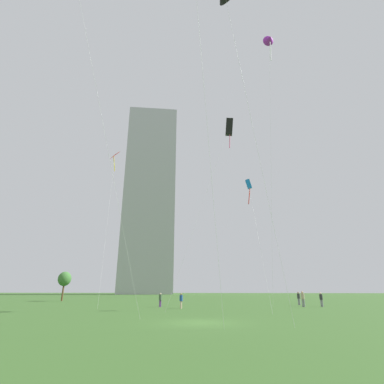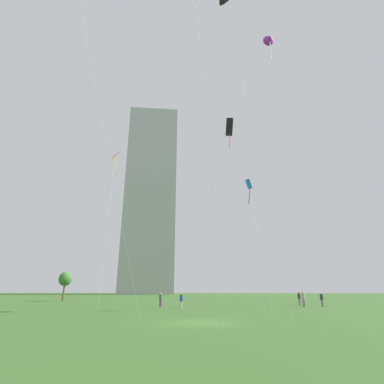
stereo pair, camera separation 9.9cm
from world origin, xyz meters
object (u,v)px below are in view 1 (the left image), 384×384
Objects in this scene: person_standing_2 at (181,300)px; kite_flying_3 at (269,39)px; kite_flying_0 at (249,185)px; person_standing_0 at (303,298)px; distant_highrise_0 at (150,196)px; kite_flying_5 at (115,156)px; kite_flying_6 at (229,127)px; person_standing_3 at (160,299)px; person_standing_4 at (321,298)px; park_tree_0 at (65,279)px; person_standing_1 at (299,297)px.

person_standing_2 is 0.05× the size of kite_flying_3.
kite_flying_3 reaches higher than kite_flying_0.
distant_highrise_0 is at bearing -36.13° from person_standing_0.
kite_flying_0 is 22.58m from kite_flying_5.
distant_highrise_0 is (-40.55, 83.46, 41.10)m from person_standing_0.
kite_flying_5 is 19.39m from kite_flying_6.
person_standing_3 is 0.07× the size of kite_flying_6.
person_standing_2 is 0.11× the size of kite_flying_0.
person_standing_4 is 0.05× the size of kite_flying_3.
kite_flying_6 is at bearing 63.65° from person_standing_0.
kite_flying_0 is 2.92× the size of park_tree_0.
person_standing_3 is at bearing -36.60° from park_tree_0.
person_standing_0 is 15.12m from person_standing_2.
kite_flying_5 is at bearing -100.69° from person_standing_2.
person_standing_0 is at bearing -52.83° from person_standing_3.
kite_flying_3 is at bearing -21.27° from kite_flying_5.
person_standing_3 is at bearing 155.53° from kite_flying_6.
distant_highrise_0 is at bearing 112.70° from kite_flying_3.
kite_flying_5 is at bearing 160.92° from kite_flying_0.
person_standing_4 is (2.31, 0.47, -0.08)m from person_standing_0.
kite_flying_6 is (17.87, -7.53, -0.34)m from kite_flying_5.
person_standing_0 reaches higher than person_standing_1.
kite_flying_0 reaches higher than park_tree_0.
person_standing_1 is 0.33× the size of park_tree_0.
person_standing_0 is at bearing -19.70° from park_tree_0.
person_standing_4 is 0.11× the size of kite_flying_0.
person_standing_2 is at bearing 174.07° from kite_flying_0.
person_standing_3 is 0.32× the size of park_tree_0.
person_standing_1 is 34.17m from kite_flying_5.
park_tree_0 is (-38.80, 9.48, 2.80)m from person_standing_1.
person_standing_1 is 98.31m from distant_highrise_0.
person_standing_4 is (16.76, 4.92, 0.03)m from person_standing_2.
person_standing_4 is 16.60m from kite_flying_0.
kite_flying_6 is at bearing 163.82° from kite_flying_3.
distant_highrise_0 is (-14.40, 81.87, 20.04)m from kite_flying_5.
person_standing_0 is 0.12× the size of kite_flying_0.
distant_highrise_0 is at bearing 91.90° from park_tree_0.
person_standing_1 is at bearing -69.70° from person_standing_0.
park_tree_0 is (-38.24, 13.69, 2.72)m from person_standing_0.
person_standing_1 is 0.11× the size of kite_flying_0.
distant_highrise_0 reaches higher than person_standing_4.
park_tree_0 reaches higher than person_standing_3.
kite_flying_3 reaches higher than person_standing_0.
person_standing_0 is at bearing 123.70° from person_standing_2.
distant_highrise_0 is at bearing 111.13° from kite_flying_0.
kite_flying_3 is 13.69m from kite_flying_6.
kite_flying_6 is (-5.84, 1.69, -12.26)m from kite_flying_3.
kite_flying_3 is at bearing -80.17° from person_standing_3.
person_standing_0 is 0.36× the size of park_tree_0.
person_standing_1 is 1.04× the size of person_standing_2.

